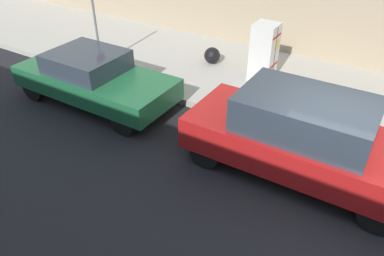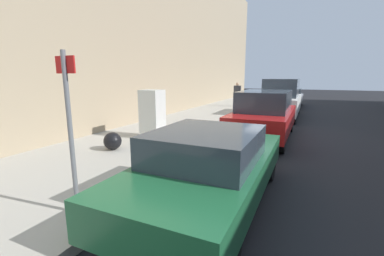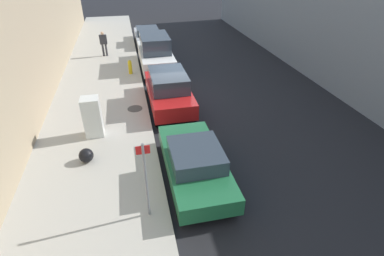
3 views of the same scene
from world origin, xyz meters
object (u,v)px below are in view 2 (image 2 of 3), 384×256
Objects in this scene: discarded_refrigerator at (152,114)px; parked_sedan_silver at (289,97)px; parked_sedan_green at (209,167)px; parked_suv_red at (264,114)px; street_sign_post at (70,126)px; pedestrian_walking_far at (237,93)px; fire_hydrant at (247,107)px; parked_van_white at (281,99)px; trash_bag at (113,141)px.

discarded_refrigerator is 13.84m from parked_sedan_silver.
parked_suv_red reaches higher than parked_sedan_green.
street_sign_post is 15.41m from pedestrian_walking_far.
fire_hydrant is 10.19m from parked_sedan_green.
parked_van_white reaches higher than fire_hydrant.
street_sign_post is 4.78× the size of trash_bag.
discarded_refrigerator is 0.67× the size of street_sign_post.
discarded_refrigerator is 0.98× the size of pedestrian_walking_far.
discarded_refrigerator reaches higher than fire_hydrant.
street_sign_post is 11.46m from fire_hydrant.
parked_van_white is (1.66, 1.02, 0.44)m from fire_hydrant.
pedestrian_walking_far is at bearing 111.16° from parked_suv_red.
parked_suv_red is (3.38, 2.20, -0.10)m from discarded_refrigerator.
discarded_refrigerator reaches higher than parked_sedan_green.
street_sign_post reaches higher than parked_sedan_green.
pedestrian_walking_far reaches higher than parked_sedan_silver.
street_sign_post reaches higher than parked_van_white.
parked_van_white is at bearing -90.00° from parked_sedan_silver.
parked_van_white reaches higher than parked_sedan_green.
discarded_refrigerator is at bearing -8.77° from pedestrian_walking_far.
parked_sedan_silver is (1.66, 6.74, 0.11)m from fire_hydrant.
parked_sedan_silver is at bearing 75.87° from discarded_refrigerator.
pedestrian_walking_far is (0.34, 12.36, 0.71)m from trash_bag.
parked_sedan_green is 0.88× the size of parked_van_white.
pedestrian_walking_far is 8.98m from parked_suv_red.
parked_van_white is (3.58, 9.48, 0.62)m from trash_bag.
parked_sedan_green is 5.58m from parked_suv_red.
discarded_refrigerator reaches higher than parked_suv_red.
parked_sedan_green is at bearing -23.99° from trash_bag.
pedestrian_walking_far is 0.33× the size of parked_van_white.
parked_suv_red is at bearing 33.13° from discarded_refrigerator.
pedestrian_walking_far reaches higher than fire_hydrant.
fire_hydrant is 0.50× the size of pedestrian_walking_far.
parked_van_white is 5.73m from parked_sedan_silver.
pedestrian_walking_far is 0.38× the size of parked_sedan_silver.
parked_van_white is (0.00, 5.50, 0.15)m from parked_suv_red.
discarded_refrigerator reaches higher than trash_bag.
parked_van_white is at bearing 82.44° from street_sign_post.
parked_sedan_green is (3.24, -13.96, -0.42)m from pedestrian_walking_far.
parked_suv_red is at bearing -90.00° from parked_van_white.
discarded_refrigerator is at bearing 83.53° from trash_bag.
pedestrian_walking_far reaches higher than trash_bag.
trash_bag is 0.11× the size of parked_sedan_silver.
fire_hydrant is at bearing -148.46° from parked_van_white.
parked_suv_red reaches higher than fire_hydrant.
fire_hydrant is 0.17× the size of parked_van_white.
trash_bag is 0.10× the size of parked_van_white.
street_sign_post reaches higher than pedestrian_walking_far.
parked_sedan_green is at bearing -80.61° from fire_hydrant.
parked_sedan_silver is at bearing 90.00° from parked_sedan_green.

